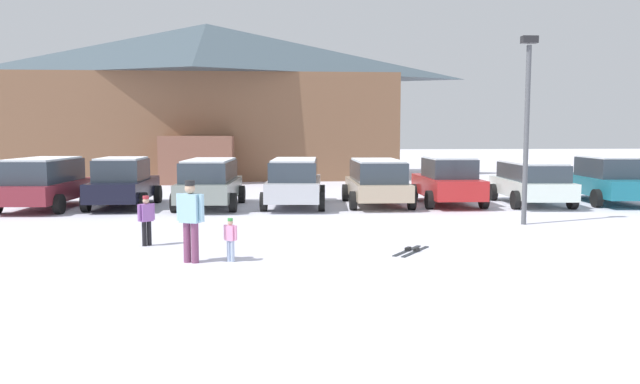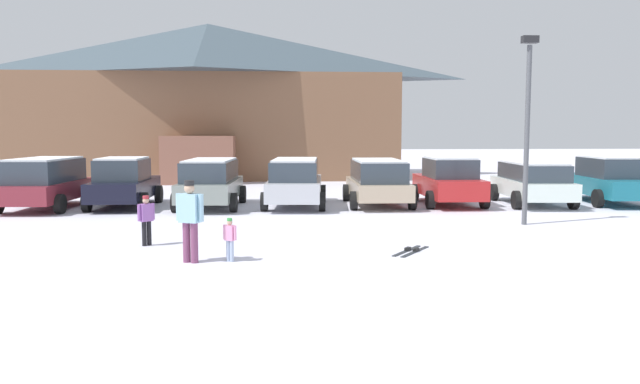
# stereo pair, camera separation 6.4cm
# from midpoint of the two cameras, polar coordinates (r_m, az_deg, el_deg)

# --- Properties ---
(ground) EXTENTS (160.00, 160.00, 0.00)m
(ground) POSITION_cam_midpoint_polar(r_m,az_deg,el_deg) (9.94, -2.47, -9.89)
(ground) COLOR silver
(ski_lodge) EXTENTS (21.62, 10.85, 8.80)m
(ski_lodge) POSITION_cam_midpoint_polar(r_m,az_deg,el_deg) (37.19, -10.08, 8.32)
(ski_lodge) COLOR brown
(ski_lodge) RESTS_ON ground
(parked_maroon_van) EXTENTS (2.44, 4.42, 1.74)m
(parked_maroon_van) POSITION_cam_midpoint_polar(r_m,az_deg,el_deg) (23.16, -23.77, 0.87)
(parked_maroon_van) COLOR maroon
(parked_maroon_van) RESTS_ON ground
(parked_black_sedan) EXTENTS (2.09, 4.19, 1.74)m
(parked_black_sedan) POSITION_cam_midpoint_polar(r_m,az_deg,el_deg) (22.72, -17.41, 0.83)
(parked_black_sedan) COLOR black
(parked_black_sedan) RESTS_ON ground
(parked_grey_wagon) EXTENTS (2.29, 4.48, 1.68)m
(parked_grey_wagon) POSITION_cam_midpoint_polar(r_m,az_deg,el_deg) (21.96, -9.89, 0.96)
(parked_grey_wagon) COLOR gray
(parked_grey_wagon) RESTS_ON ground
(parked_silver_wagon) EXTENTS (2.41, 4.71, 1.68)m
(parked_silver_wagon) POSITION_cam_midpoint_polar(r_m,az_deg,el_deg) (21.94, -2.19, 1.03)
(parked_silver_wagon) COLOR #BABDC3
(parked_silver_wagon) RESTS_ON ground
(parked_beige_suv) EXTENTS (2.26, 4.45, 1.64)m
(parked_beige_suv) POSITION_cam_midpoint_polar(r_m,az_deg,el_deg) (22.33, 5.38, 1.05)
(parked_beige_suv) COLOR tan
(parked_beige_suv) RESTS_ON ground
(parked_red_sedan) EXTENTS (2.14, 4.18, 1.72)m
(parked_red_sedan) POSITION_cam_midpoint_polar(r_m,az_deg,el_deg) (22.87, 11.74, 0.99)
(parked_red_sedan) COLOR red
(parked_red_sedan) RESTS_ON ground
(parked_white_suv) EXTENTS (2.35, 4.43, 1.55)m
(parked_white_suv) POSITION_cam_midpoint_polar(r_m,az_deg,el_deg) (23.66, 18.91, 0.92)
(parked_white_suv) COLOR white
(parked_white_suv) RESTS_ON ground
(parked_teal_hatchback) EXTENTS (2.47, 4.90, 1.73)m
(parked_teal_hatchback) POSITION_cam_midpoint_polar(r_m,az_deg,el_deg) (25.33, 24.97, 1.04)
(parked_teal_hatchback) COLOR #196B7F
(parked_teal_hatchback) RESTS_ON ground
(skier_adult_in_blue_parka) EXTENTS (0.58, 0.38, 1.67)m
(skier_adult_in_blue_parka) POSITION_cam_midpoint_polar(r_m,az_deg,el_deg) (12.80, -11.67, -2.19)
(skier_adult_in_blue_parka) COLOR #753B5E
(skier_adult_in_blue_parka) RESTS_ON ground
(skier_child_in_pink_snowsuit) EXTENTS (0.28, 0.23, 0.89)m
(skier_child_in_pink_snowsuit) POSITION_cam_midpoint_polar(r_m,az_deg,el_deg) (12.82, -8.10, -4.10)
(skier_child_in_pink_snowsuit) COLOR #9EAFCC
(skier_child_in_pink_snowsuit) RESTS_ON ground
(skier_child_in_purple_jacket) EXTENTS (0.34, 0.31, 1.16)m
(skier_child_in_purple_jacket) POSITION_cam_midpoint_polar(r_m,az_deg,el_deg) (14.97, -15.48, -2.26)
(skier_child_in_purple_jacket) COLOR black
(skier_child_in_purple_jacket) RESTS_ON ground
(pair_of_skis) EXTENTS (1.04, 1.32, 0.08)m
(pair_of_skis) POSITION_cam_midpoint_polar(r_m,az_deg,el_deg) (13.96, 8.47, -5.32)
(pair_of_skis) COLOR #252A2F
(pair_of_skis) RESTS_ON ground
(lamp_post) EXTENTS (0.44, 0.24, 5.27)m
(lamp_post) POSITION_cam_midpoint_polar(r_m,az_deg,el_deg) (18.51, 18.53, 6.33)
(lamp_post) COLOR #515459
(lamp_post) RESTS_ON ground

